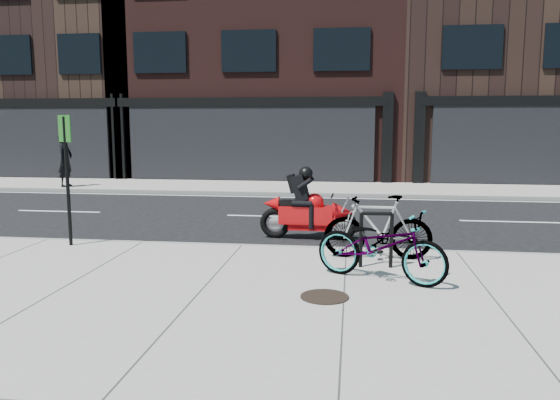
# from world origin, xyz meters

# --- Properties ---
(ground) EXTENTS (120.00, 120.00, 0.00)m
(ground) POSITION_xyz_m (0.00, 0.00, 0.00)
(ground) COLOR black
(ground) RESTS_ON ground
(sidewalk_near) EXTENTS (60.00, 6.00, 0.13)m
(sidewalk_near) POSITION_xyz_m (0.00, -5.00, 0.07)
(sidewalk_near) COLOR gray
(sidewalk_near) RESTS_ON ground
(sidewalk_far) EXTENTS (60.00, 3.50, 0.13)m
(sidewalk_far) POSITION_xyz_m (0.00, 7.75, 0.07)
(sidewalk_far) COLOR gray
(sidewalk_far) RESTS_ON ground
(building_midwest) EXTENTS (10.00, 10.00, 12.00)m
(building_midwest) POSITION_xyz_m (-12.00, 14.50, 6.00)
(building_midwest) COLOR black
(building_midwest) RESTS_ON ground
(building_center) EXTENTS (12.00, 10.00, 14.50)m
(building_center) POSITION_xyz_m (-2.00, 14.50, 7.25)
(building_center) COLOR black
(building_center) RESTS_ON ground
(building_mideast) EXTENTS (12.00, 10.00, 12.50)m
(building_mideast) POSITION_xyz_m (10.00, 14.50, 6.25)
(building_mideast) COLOR black
(building_mideast) RESTS_ON ground
(bike_rack) EXTENTS (0.55, 0.09, 0.92)m
(bike_rack) POSITION_xyz_m (2.49, -3.25, 0.67)
(bike_rack) COLOR black
(bike_rack) RESTS_ON sidewalk_near
(bicycle_front) EXTENTS (2.15, 1.45, 1.07)m
(bicycle_front) POSITION_xyz_m (2.52, -3.99, 0.66)
(bicycle_front) COLOR gray
(bicycle_front) RESTS_ON sidewalk_near
(bicycle_rear) EXTENTS (1.86, 0.54, 1.12)m
(bicycle_rear) POSITION_xyz_m (2.54, -2.67, 0.69)
(bicycle_rear) COLOR gray
(bicycle_rear) RESTS_ON sidewalk_near
(motorcycle) EXTENTS (2.09, 0.50, 1.56)m
(motorcycle) POSITION_xyz_m (1.25, -0.63, 0.63)
(motorcycle) COLOR black
(motorcycle) RESTS_ON ground
(pedestrian) EXTENTS (0.48, 0.71, 1.92)m
(pedestrian) POSITION_xyz_m (-8.24, 6.52, 1.09)
(pedestrian) COLOR black
(pedestrian) RESTS_ON sidewalk_far
(manhole_cover) EXTENTS (0.86, 0.86, 0.02)m
(manhole_cover) POSITION_xyz_m (1.74, -4.90, 0.14)
(manhole_cover) COLOR black
(manhole_cover) RESTS_ON sidewalk_near
(sign_post) EXTENTS (0.32, 0.15, 2.48)m
(sign_post) POSITION_xyz_m (-3.26, -2.40, 1.61)
(sign_post) COLOR black
(sign_post) RESTS_ON sidewalk_near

